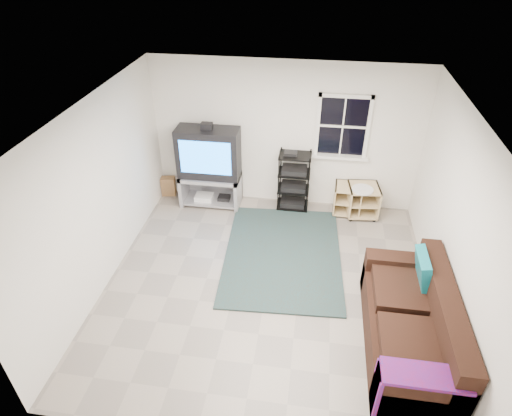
% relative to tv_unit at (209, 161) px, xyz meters
% --- Properties ---
extents(room, '(4.60, 4.62, 4.60)m').
position_rel_tv_unit_xyz_m(room, '(2.25, 0.26, 0.61)').
color(room, gray).
rests_on(room, ground).
extents(tv_unit, '(1.08, 0.54, 1.58)m').
position_rel_tv_unit_xyz_m(tv_unit, '(0.00, 0.00, 0.00)').
color(tv_unit, '#9E9FA6').
rests_on(tv_unit, ground).
extents(av_rack, '(0.55, 0.40, 1.10)m').
position_rel_tv_unit_xyz_m(av_rack, '(1.50, 0.07, -0.39)').
color(av_rack, black).
rests_on(av_rack, ground).
extents(side_table_left, '(0.48, 0.48, 0.54)m').
position_rel_tv_unit_xyz_m(side_table_left, '(2.46, 0.08, -0.58)').
color(side_table_left, '#D7BB84').
rests_on(side_table_left, ground).
extents(side_table_right, '(0.57, 0.58, 0.60)m').
position_rel_tv_unit_xyz_m(side_table_right, '(2.71, 0.04, -0.54)').
color(side_table_right, '#D7BB84').
rests_on(side_table_right, ground).
extents(sofa, '(0.94, 2.12, 0.97)m').
position_rel_tv_unit_xyz_m(sofa, '(3.14, -2.80, -0.53)').
color(sofa, black).
rests_on(sofa, ground).
extents(shag_rug, '(1.92, 2.56, 0.03)m').
position_rel_tv_unit_xyz_m(shag_rug, '(1.45, -1.31, -0.85)').
color(shag_rug, '#312116').
rests_on(shag_rug, ground).
extents(paper_bag, '(0.28, 0.20, 0.37)m').
position_rel_tv_unit_xyz_m(paper_bag, '(-0.88, 0.16, -0.69)').
color(paper_bag, olive).
rests_on(paper_bag, ground).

